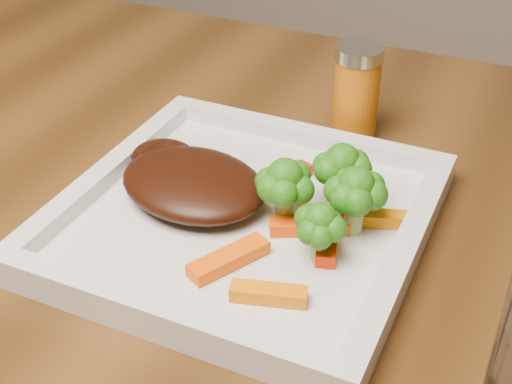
% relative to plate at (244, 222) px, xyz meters
% --- Properties ---
extents(plate, '(0.27, 0.27, 0.01)m').
position_rel_plate_xyz_m(plate, '(0.00, 0.00, 0.00)').
color(plate, silver).
rests_on(plate, dining_table).
extents(steak, '(0.14, 0.12, 0.03)m').
position_rel_plate_xyz_m(steak, '(-0.05, 0.00, 0.02)').
color(steak, black).
rests_on(steak, plate).
extents(broccoli_0, '(0.05, 0.05, 0.07)m').
position_rel_plate_xyz_m(broccoli_0, '(0.06, 0.04, 0.04)').
color(broccoli_0, '#2E6D12').
rests_on(broccoli_0, plate).
extents(broccoli_1, '(0.07, 0.07, 0.06)m').
position_rel_plate_xyz_m(broccoli_1, '(0.08, 0.02, 0.04)').
color(broccoli_1, '#366D12').
rests_on(broccoli_1, plate).
extents(broccoli_2, '(0.05, 0.05, 0.06)m').
position_rel_plate_xyz_m(broccoli_2, '(0.07, -0.02, 0.04)').
color(broccoli_2, '#287513').
rests_on(broccoli_2, plate).
extents(broccoli_3, '(0.06, 0.06, 0.06)m').
position_rel_plate_xyz_m(broccoli_3, '(0.03, 0.01, 0.04)').
color(broccoli_3, '#186711').
rests_on(broccoli_3, plate).
extents(carrot_0, '(0.05, 0.03, 0.01)m').
position_rel_plate_xyz_m(carrot_0, '(0.06, -0.08, 0.01)').
color(carrot_0, orange).
rests_on(carrot_0, plate).
extents(carrot_2, '(0.04, 0.06, 0.01)m').
position_rel_plate_xyz_m(carrot_2, '(0.02, -0.06, 0.01)').
color(carrot_2, '#F15503').
rests_on(carrot_2, plate).
extents(carrot_3, '(0.05, 0.03, 0.01)m').
position_rel_plate_xyz_m(carrot_3, '(0.11, 0.04, 0.01)').
color(carrot_3, '#D67203').
rests_on(carrot_3, plate).
extents(carrot_4, '(0.03, 0.05, 0.01)m').
position_rel_plate_xyz_m(carrot_4, '(0.01, 0.05, 0.01)').
color(carrot_4, '#F81A04').
rests_on(carrot_4, plate).
extents(carrot_5, '(0.03, 0.06, 0.01)m').
position_rel_plate_xyz_m(carrot_5, '(0.07, -0.01, 0.01)').
color(carrot_5, red).
rests_on(carrot_5, plate).
extents(carrot_6, '(0.06, 0.04, 0.01)m').
position_rel_plate_xyz_m(carrot_6, '(0.05, 0.00, 0.01)').
color(carrot_6, '#F54704').
rests_on(carrot_6, plate).
extents(spice_shaker, '(0.05, 0.05, 0.09)m').
position_rel_plate_xyz_m(spice_shaker, '(0.03, 0.17, 0.04)').
color(spice_shaker, '#AF5909').
rests_on(spice_shaker, dining_table).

